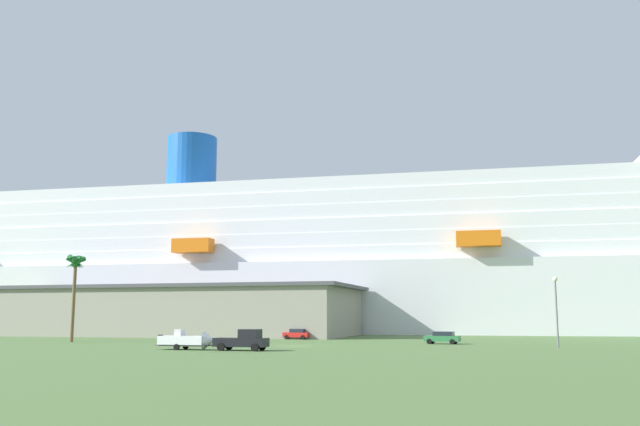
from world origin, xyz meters
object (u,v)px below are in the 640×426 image
object	(u,v)px
pickup_truck	(243,340)
small_boat_on_trailer	(190,341)
palm_tree	(75,270)
street_lamp	(556,301)
cruise_ship	(364,270)
parked_car_green_wagon	(443,337)
parked_car_red_hatchback	(298,334)

from	to	relation	value
pickup_truck	small_boat_on_trailer	size ratio (longest dim) A/B	0.77
palm_tree	street_lamp	bearing A→B (deg)	2.13
small_boat_on_trailer	cruise_ship	bearing A→B (deg)	89.37
palm_tree	parked_car_green_wagon	bearing A→B (deg)	9.61
cruise_ship	small_boat_on_trailer	bearing A→B (deg)	-90.63
cruise_ship	parked_car_red_hatchback	size ratio (longest dim) A/B	64.33
small_boat_on_trailer	street_lamp	bearing A→B (deg)	24.27
small_boat_on_trailer	street_lamp	world-z (taller)	street_lamp
parked_car_green_wagon	cruise_ship	bearing A→B (deg)	113.68
small_boat_on_trailer	palm_tree	size ratio (longest dim) A/B	0.61
palm_tree	parked_car_green_wagon	world-z (taller)	palm_tree
cruise_ship	street_lamp	world-z (taller)	cruise_ship
cruise_ship	palm_tree	bearing A→B (deg)	-113.86
parked_car_green_wagon	parked_car_red_hatchback	bearing A→B (deg)	155.47
palm_tree	parked_car_red_hatchback	bearing A→B (deg)	35.92
small_boat_on_trailer	palm_tree	xyz separation A→B (m)	(-26.03, 14.58, 8.99)
street_lamp	pickup_truck	bearing A→B (deg)	-151.80
small_boat_on_trailer	parked_car_red_hatchback	world-z (taller)	small_boat_on_trailer
pickup_truck	street_lamp	size ratio (longest dim) A/B	0.70
parked_car_red_hatchback	parked_car_green_wagon	bearing A→B (deg)	-24.53
small_boat_on_trailer	street_lamp	distance (m)	41.44
street_lamp	parked_car_green_wagon	xyz separation A→B (m)	(-13.80, 6.07, -4.39)
pickup_truck	street_lamp	world-z (taller)	street_lamp
cruise_ship	parked_car_red_hatchback	world-z (taller)	cruise_ship
pickup_truck	palm_tree	bearing A→B (deg)	155.78
parked_car_green_wagon	small_boat_on_trailer	bearing A→B (deg)	-135.94
pickup_truck	palm_tree	world-z (taller)	palm_tree
cruise_ship	pickup_truck	distance (m)	76.40
cruise_ship	pickup_truck	bearing A→B (deg)	-85.95
cruise_ship	street_lamp	distance (m)	69.45
small_boat_on_trailer	parked_car_green_wagon	world-z (taller)	small_boat_on_trailer
cruise_ship	palm_tree	world-z (taller)	cruise_ship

